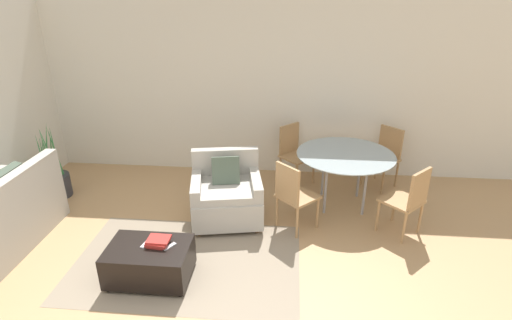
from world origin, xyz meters
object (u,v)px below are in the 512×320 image
object	(u,v)px
dining_chair_near_left	(293,193)
dining_chair_far_right	(385,153)
tv_remote_primary	(146,244)
tv_remote_secondary	(170,246)
dining_table	(345,159)
dining_chair_near_right	(409,198)
book_stack	(158,242)
potted_plant	(54,180)
ottoman	(150,261)
armchair	(227,195)
dining_chair_far_left	(293,150)

from	to	relation	value
dining_chair_near_left	dining_chair_far_right	world-z (taller)	same
tv_remote_primary	tv_remote_secondary	world-z (taller)	same
tv_remote_primary	dining_table	size ratio (longest dim) A/B	0.12
dining_chair_near_right	dining_chair_near_left	bearing A→B (deg)	-180.00
dining_chair_near_left	dining_chair_far_right	bearing A→B (deg)	45.00
tv_remote_secondary	dining_chair_far_right	size ratio (longest dim) A/B	0.17
book_stack	dining_table	distance (m)	2.67
potted_plant	dining_chair_near_left	distance (m)	3.48
dining_chair_near_left	dining_chair_near_right	size ratio (longest dim) A/B	1.00
tv_remote_primary	potted_plant	distance (m)	2.49
tv_remote_primary	dining_table	xyz separation A→B (m)	(2.18, 1.69, 0.30)
book_stack	dining_chair_far_right	bearing A→B (deg)	41.02
ottoman	dining_table	bearing A→B (deg)	39.13
book_stack	dining_chair_near_right	world-z (taller)	dining_chair_near_right
tv_remote_primary	dining_table	bearing A→B (deg)	37.82
dining_chair_near_right	dining_table	bearing A→B (deg)	135.00
tv_remote_primary	dining_chair_near_right	bearing A→B (deg)	19.35
dining_chair_near_right	dining_chair_far_right	bearing A→B (deg)	90.00
tv_remote_primary	dining_chair_near_left	xyz separation A→B (m)	(1.49, 1.01, 0.12)
tv_remote_primary	dining_chair_near_right	distance (m)	3.04
ottoman	tv_remote_secondary	bearing A→B (deg)	6.25
book_stack	tv_remote_primary	distance (m)	0.14
tv_remote_secondary	dining_chair_near_right	size ratio (longest dim) A/B	0.17
armchair	dining_chair_far_right	size ratio (longest dim) A/B	1.11
dining_table	dining_chair_near_left	xyz separation A→B (m)	(-0.69, -0.69, -0.18)
armchair	potted_plant	bearing A→B (deg)	171.50
dining_chair_far_left	ottoman	bearing A→B (deg)	-120.94
book_stack	tv_remote_primary	xyz separation A→B (m)	(-0.13, -0.00, -0.03)
dining_chair_near_right	tv_remote_secondary	bearing A→B (deg)	-158.40
potted_plant	dining_chair_far_right	xyz separation A→B (m)	(4.79, 0.81, 0.27)
dining_chair_far_right	dining_chair_near_right	bearing A→B (deg)	-90.00
armchair	dining_chair_far_left	size ratio (longest dim) A/B	1.11
tv_remote_primary	tv_remote_secondary	bearing A→B (deg)	-5.53
ottoman	dining_chair_far_left	xyz separation A→B (m)	(1.45, 2.43, 0.30)
book_stack	dining_chair_far_right	size ratio (longest dim) A/B	0.26
armchair	dining_chair_near_left	xyz separation A→B (m)	(0.85, -0.18, 0.17)
ottoman	tv_remote_primary	size ratio (longest dim) A/B	5.45
ottoman	dining_chair_far_right	world-z (taller)	dining_chair_far_right
book_stack	dining_chair_near_right	distance (m)	2.91
armchair	dining_chair_far_right	distance (m)	2.52
armchair	ottoman	bearing A→B (deg)	-116.31
book_stack	tv_remote_secondary	xyz separation A→B (m)	(0.13, -0.03, -0.03)
dining_chair_far_left	dining_chair_far_right	world-z (taller)	same
book_stack	dining_chair_far_right	xyz separation A→B (m)	(2.73, 2.38, 0.09)
dining_chair_near_left	potted_plant	bearing A→B (deg)	170.69
tv_remote_primary	armchair	bearing A→B (deg)	61.25
ottoman	potted_plant	xyz separation A→B (m)	(-1.97, 1.62, 0.03)
ottoman	dining_chair_near_right	distance (m)	3.03
armchair	book_stack	xyz separation A→B (m)	(-0.52, -1.18, 0.08)
potted_plant	dining_table	size ratio (longest dim) A/B	0.85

